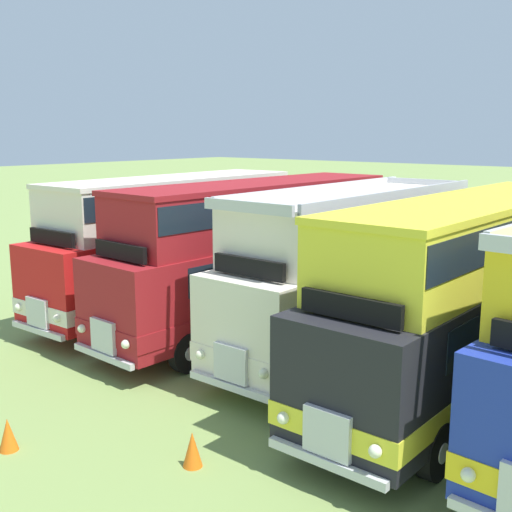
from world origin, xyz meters
name	(u,v)px	position (x,y,z in m)	size (l,w,h in m)	color
ground_plane	(399,372)	(0.00, 0.00, 0.00)	(200.00, 200.00, 0.00)	#7A934C
bus_first_in_row	(174,238)	(-8.54, 0.32, 2.47)	(2.90, 10.43, 4.49)	red
bus_second_in_row	(256,249)	(-5.12, 0.52, 2.47)	(2.90, 11.02, 4.49)	maroon
bus_third_in_row	(353,268)	(-1.71, 0.48, 2.35)	(2.64, 9.70, 4.52)	silver
bus_fourth_in_row	(473,287)	(1.71, 0.04, 2.48)	(2.68, 11.55, 4.49)	black
cone_mid_row	(192,449)	(-0.70, -6.57, 0.33)	(0.36, 0.36, 0.66)	orange
cone_far_end	(8,435)	(-3.80, -8.39, 0.32)	(0.36, 0.36, 0.64)	orange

